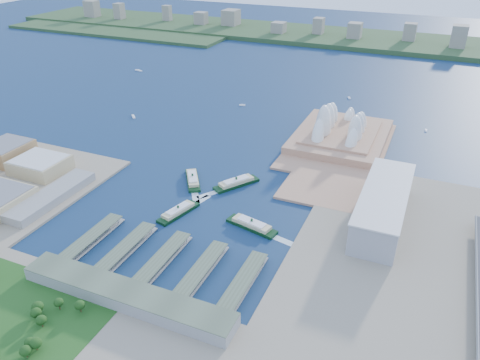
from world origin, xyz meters
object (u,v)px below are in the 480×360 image
at_px(opera_house, 342,121).
at_px(ferry_c, 178,210).
at_px(ferry_b, 236,181).
at_px(ferry_a, 193,178).
at_px(ferry_d, 252,223).
at_px(toaster_building, 383,206).

relative_size(opera_house, ferry_c, 3.24).
distance_m(ferry_b, ferry_c, 92.44).
relative_size(ferry_a, ferry_c, 1.04).
bearing_deg(ferry_c, ferry_b, -96.07).
height_order(ferry_c, ferry_d, ferry_d).
relative_size(toaster_building, ferry_d, 2.65).
bearing_deg(ferry_a, opera_house, 21.21).
bearing_deg(opera_house, ferry_b, -115.22).
relative_size(opera_house, ferry_d, 3.08).
height_order(opera_house, ferry_b, opera_house).
height_order(ferry_b, ferry_c, ferry_b).
height_order(ferry_a, ferry_c, ferry_a).
xyz_separation_m(opera_house, ferry_c, (-121.44, -273.88, -26.75)).
relative_size(toaster_building, ferry_a, 2.68).
bearing_deg(toaster_building, ferry_b, 176.01).
bearing_deg(ferry_a, ferry_b, -19.62).
distance_m(toaster_building, ferry_a, 233.45).
bearing_deg(toaster_building, opera_house, 114.23).
bearing_deg(toaster_building, ferry_d, -152.21).
relative_size(opera_house, ferry_b, 2.99).
distance_m(opera_house, ferry_c, 300.79).
xyz_separation_m(ferry_a, ferry_c, (21.53, -72.96, -0.21)).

